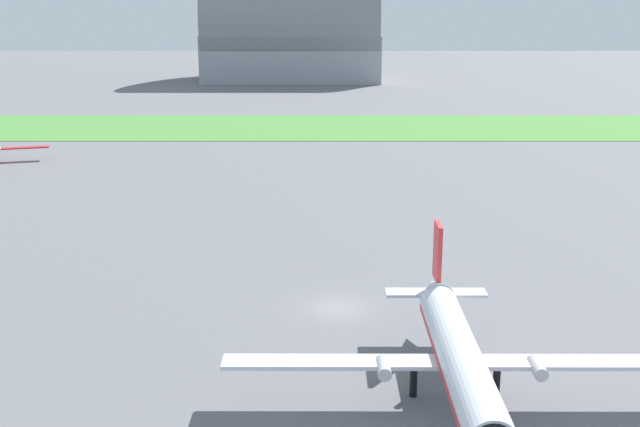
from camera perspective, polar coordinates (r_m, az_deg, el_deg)
ground_plane at (r=54.89m, az=1.26°, el=-6.88°), size 600.00×600.00×0.00m
grass_taxiway_strip at (r=134.07m, az=0.53°, el=6.30°), size 360.00×28.00×0.08m
airplane_foreground_turboprop at (r=42.21m, az=10.08°, el=-10.12°), size 24.79×21.19×7.44m
hangar_distant at (r=218.68m, az=-2.03°, el=13.09°), size 46.95×32.81×32.81m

